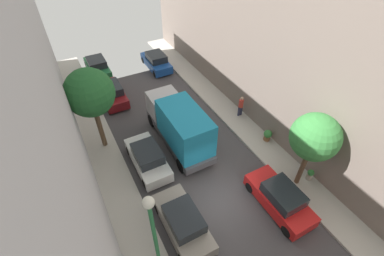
{
  "coord_description": "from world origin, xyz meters",
  "views": [
    {
      "loc": [
        -5.69,
        -7.14,
        13.65
      ],
      "look_at": [
        1.27,
        5.87,
        0.5
      ],
      "focal_mm": 25.36,
      "sensor_mm": 36.0,
      "label": 1
    }
  ],
  "objects_px": {
    "parked_car_left_2": "(183,222)",
    "parked_car_right_2": "(156,61)",
    "parked_car_left_5": "(97,67)",
    "parked_car_right_1": "(280,198)",
    "parked_car_left_3": "(148,158)",
    "street_tree_0": "(90,93)",
    "parked_car_left_4": "(112,93)",
    "street_tree_1": "(315,137)",
    "potted_plant_0": "(310,174)",
    "delivery_truck": "(179,125)",
    "lamp_post": "(154,231)",
    "potted_plant_1": "(268,135)",
    "pedestrian": "(241,106)"
  },
  "relations": [
    {
      "from": "parked_car_left_2",
      "to": "parked_car_right_2",
      "type": "xyz_separation_m",
      "value": [
        5.4,
        16.65,
        0.0
      ]
    },
    {
      "from": "parked_car_left_5",
      "to": "parked_car_right_1",
      "type": "bearing_deg",
      "value": -74.62
    },
    {
      "from": "parked_car_left_3",
      "to": "street_tree_0",
      "type": "xyz_separation_m",
      "value": [
        -2.03,
        3.13,
        3.75
      ]
    },
    {
      "from": "parked_car_left_4",
      "to": "street_tree_1",
      "type": "distance_m",
      "value": 16.1
    },
    {
      "from": "parked_car_right_2",
      "to": "potted_plant_0",
      "type": "relative_size",
      "value": 5.46
    },
    {
      "from": "delivery_truck",
      "to": "street_tree_0",
      "type": "xyz_separation_m",
      "value": [
        -4.73,
        2.29,
        2.68
      ]
    },
    {
      "from": "potted_plant_0",
      "to": "lamp_post",
      "type": "height_order",
      "value": "lamp_post"
    },
    {
      "from": "parked_car_left_2",
      "to": "parked_car_right_1",
      "type": "relative_size",
      "value": 1.0
    },
    {
      "from": "delivery_truck",
      "to": "lamp_post",
      "type": "height_order",
      "value": "lamp_post"
    },
    {
      "from": "potted_plant_1",
      "to": "parked_car_left_4",
      "type": "bearing_deg",
      "value": 129.16
    },
    {
      "from": "parked_car_left_4",
      "to": "street_tree_0",
      "type": "relative_size",
      "value": 0.72
    },
    {
      "from": "parked_car_left_3",
      "to": "street_tree_1",
      "type": "height_order",
      "value": "street_tree_1"
    },
    {
      "from": "delivery_truck",
      "to": "pedestrian",
      "type": "height_order",
      "value": "delivery_truck"
    },
    {
      "from": "delivery_truck",
      "to": "potted_plant_0",
      "type": "relative_size",
      "value": 8.59
    },
    {
      "from": "parked_car_left_3",
      "to": "pedestrian",
      "type": "distance_m",
      "value": 8.32
    },
    {
      "from": "parked_car_left_5",
      "to": "potted_plant_1",
      "type": "relative_size",
      "value": 4.93
    },
    {
      "from": "parked_car_left_3",
      "to": "potted_plant_1",
      "type": "xyz_separation_m",
      "value": [
        8.26,
        -1.84,
        -0.11
      ]
    },
    {
      "from": "parked_car_left_3",
      "to": "delivery_truck",
      "type": "distance_m",
      "value": 3.02
    },
    {
      "from": "parked_car_right_1",
      "to": "lamp_post",
      "type": "distance_m",
      "value": 8.03
    },
    {
      "from": "parked_car_left_2",
      "to": "parked_car_right_2",
      "type": "bearing_deg",
      "value": 72.03
    },
    {
      "from": "parked_car_left_2",
      "to": "parked_car_left_5",
      "type": "bearing_deg",
      "value": 90.0
    },
    {
      "from": "parked_car_right_2",
      "to": "street_tree_0",
      "type": "bearing_deg",
      "value": -131.18
    },
    {
      "from": "parked_car_left_5",
      "to": "parked_car_left_3",
      "type": "bearing_deg",
      "value": -90.0
    },
    {
      "from": "potted_plant_1",
      "to": "delivery_truck",
      "type": "bearing_deg",
      "value": 154.24
    },
    {
      "from": "parked_car_left_5",
      "to": "lamp_post",
      "type": "xyz_separation_m",
      "value": [
        -1.9,
        -19.85,
        3.34
      ]
    },
    {
      "from": "parked_car_left_4",
      "to": "potted_plant_1",
      "type": "relative_size",
      "value": 4.93
    },
    {
      "from": "delivery_truck",
      "to": "pedestrian",
      "type": "bearing_deg",
      "value": 5.55
    },
    {
      "from": "parked_car_right_2",
      "to": "street_tree_0",
      "type": "distance_m",
      "value": 11.9
    },
    {
      "from": "street_tree_1",
      "to": "potted_plant_0",
      "type": "bearing_deg",
      "value": -11.54
    },
    {
      "from": "parked_car_left_3",
      "to": "parked_car_left_5",
      "type": "xyz_separation_m",
      "value": [
        0.0,
        13.34,
        0.0
      ]
    },
    {
      "from": "parked_car_left_3",
      "to": "parked_car_left_2",
      "type": "bearing_deg",
      "value": -90.0
    },
    {
      "from": "street_tree_0",
      "to": "pedestrian",
      "type": "bearing_deg",
      "value": -9.76
    },
    {
      "from": "parked_car_left_3",
      "to": "pedestrian",
      "type": "xyz_separation_m",
      "value": [
        8.2,
        1.37,
        0.35
      ]
    },
    {
      "from": "parked_car_left_5",
      "to": "potted_plant_1",
      "type": "distance_m",
      "value": 17.28
    },
    {
      "from": "parked_car_left_5",
      "to": "street_tree_1",
      "type": "relative_size",
      "value": 0.82
    },
    {
      "from": "parked_car_left_4",
      "to": "lamp_post",
      "type": "relative_size",
      "value": 0.7
    },
    {
      "from": "pedestrian",
      "to": "potted_plant_0",
      "type": "height_order",
      "value": "pedestrian"
    },
    {
      "from": "potted_plant_0",
      "to": "parked_car_right_2",
      "type": "bearing_deg",
      "value": 99.44
    },
    {
      "from": "parked_car_left_3",
      "to": "pedestrian",
      "type": "bearing_deg",
      "value": 9.51
    },
    {
      "from": "parked_car_right_1",
      "to": "parked_car_right_2",
      "type": "height_order",
      "value": "same"
    },
    {
      "from": "parked_car_left_2",
      "to": "lamp_post",
      "type": "xyz_separation_m",
      "value": [
        -1.9,
        -1.49,
        3.34
      ]
    },
    {
      "from": "parked_car_left_2",
      "to": "potted_plant_0",
      "type": "distance_m",
      "value": 8.33
    },
    {
      "from": "pedestrian",
      "to": "parked_car_left_2",
      "type": "bearing_deg",
      "value": -142.06
    },
    {
      "from": "parked_car_right_2",
      "to": "delivery_truck",
      "type": "height_order",
      "value": "delivery_truck"
    },
    {
      "from": "parked_car_left_2",
      "to": "pedestrian",
      "type": "xyz_separation_m",
      "value": [
        8.2,
        6.39,
        0.35
      ]
    },
    {
      "from": "parked_car_right_2",
      "to": "lamp_post",
      "type": "xyz_separation_m",
      "value": [
        -7.3,
        -18.14,
        3.34
      ]
    },
    {
      "from": "parked_car_left_2",
      "to": "parked_car_right_2",
      "type": "height_order",
      "value": "same"
    },
    {
      "from": "parked_car_left_2",
      "to": "street_tree_0",
      "type": "xyz_separation_m",
      "value": [
        -2.03,
        8.15,
        3.75
      ]
    },
    {
      "from": "parked_car_left_3",
      "to": "parked_car_right_2",
      "type": "distance_m",
      "value": 12.82
    },
    {
      "from": "street_tree_0",
      "to": "street_tree_1",
      "type": "distance_m",
      "value": 12.92
    }
  ]
}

